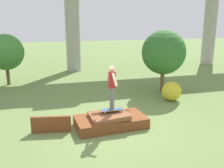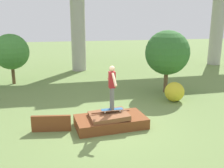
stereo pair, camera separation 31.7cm
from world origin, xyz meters
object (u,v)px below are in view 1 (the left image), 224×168
Objects in this scene: skateboard at (112,109)px; tree_behind_right at (6,52)px; tree_behind_left at (164,52)px; bush_yellow_flowering at (172,91)px; skater at (112,85)px.

tree_behind_right is at bearing 120.08° from skateboard.
tree_behind_left is at bearing 44.55° from skateboard.
tree_behind_right is at bearing 155.26° from tree_behind_left.
bush_yellow_flowering is (8.13, -5.48, -1.52)m from tree_behind_right.
tree_behind_right reaches higher than bush_yellow_flowering.
tree_behind_left reaches higher than tree_behind_right.
tree_behind_right reaches higher than skateboard.
tree_behind_right is at bearing 120.08° from skater.
skater is 8.96m from tree_behind_right.
tree_behind_left is at bearing 44.55° from skater.
tree_behind_left is 2.35m from bush_yellow_flowering.
tree_behind_left is 3.53× the size of bush_yellow_flowering.
tree_behind_right is (-4.49, 7.75, 0.38)m from skater.
bush_yellow_flowering is at bearing 31.84° from skater.
bush_yellow_flowering is at bearing 31.84° from skateboard.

